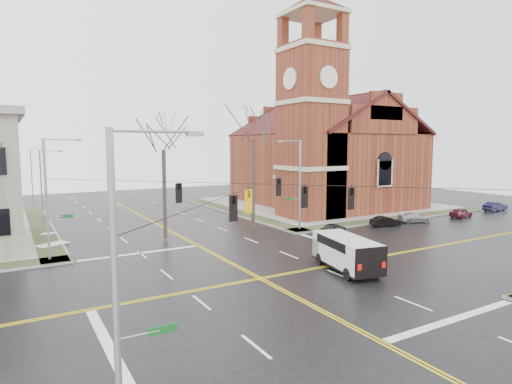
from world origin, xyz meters
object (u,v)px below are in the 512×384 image
parked_car_a (333,229)px  parked_car_c (414,218)px  signal_pole_nw (49,196)px  parked_car_d (461,213)px  signal_pole_ne (299,182)px  parked_car_e (495,207)px  cargo_van (345,250)px  streetlight_north_b (33,173)px  tree_nw_near (163,144)px  signal_pole_sw (122,281)px  church (321,146)px  parked_car_b (385,221)px  streetlight_north_a (43,184)px  tree_ne (253,134)px

parked_car_a → parked_car_c: 12.04m
parked_car_a → signal_pole_nw: bearing=64.0°
parked_car_d → signal_pole_ne: bearing=75.9°
parked_car_e → cargo_van: bearing=106.6°
streetlight_north_b → tree_nw_near: size_ratio=0.66×
signal_pole_sw → parked_car_c: bearing=28.9°
church → cargo_van: bearing=-125.6°
church → streetlight_north_b: size_ratio=3.44×
signal_pole_nw → tree_nw_near: tree_nw_near is taller
church → cargo_van: (-18.59, -25.94, -7.07)m
church → streetlight_north_b: (-35.42, 23.22, -3.97)m
streetlight_north_b → parked_car_c: streetlight_north_b is taller
cargo_van → parked_car_c: (19.09, 9.85, -0.83)m
cargo_van → parked_car_b: bearing=45.6°
streetlight_north_a → tree_nw_near: 17.08m
streetlight_north_a → parked_car_c: bearing=-28.2°
signal_pole_sw → parked_car_e: (52.47, 20.32, -4.34)m
streetlight_north_a → tree_nw_near: tree_nw_near is taller
parked_car_b → tree_nw_near: (-22.44, 5.43, 8.19)m
streetlight_north_a → parked_car_a: bearing=-39.5°
parked_car_d → parked_car_e: parked_car_e is taller
tree_ne → streetlight_north_a: bearing=141.3°
signal_pole_ne → tree_nw_near: 13.80m
signal_pole_sw → church: bearing=45.2°
parked_car_b → parked_car_e: size_ratio=0.88×
tree_nw_near → streetlight_north_a: bearing=122.8°
cargo_van → parked_car_c: 21.50m
cargo_van → parked_car_d: cargo_van is taller
parked_car_c → cargo_van: bearing=137.6°
tree_ne → signal_pole_nw: bearing=-173.5°
parked_car_b → parked_car_d: parked_car_d is taller
streetlight_north_b → parked_car_e: (51.80, -39.18, -3.86)m
parked_car_d → tree_ne: 27.73m
parked_car_c → streetlight_north_b: bearing=62.8°
signal_pole_ne → streetlight_north_a: size_ratio=1.12×
parked_car_e → signal_pole_sw: bearing=111.9°
parked_car_b → signal_pole_nw: bearing=98.6°
tree_nw_near → signal_pole_ne: bearing=-11.3°
streetlight_north_b → parked_car_d: bearing=-42.5°
streetlight_north_a → parked_car_b: 37.09m
parked_car_c → parked_car_e: bearing=-69.2°
streetlight_north_b → parked_car_d: 59.17m
streetlight_north_b → cargo_van: streetlight_north_b is taller
signal_pole_sw → cargo_van: size_ratio=1.41×
streetlight_north_a → signal_pole_sw: bearing=-91.0°
streetlight_north_b → tree_ne: (17.94, -34.37, 5.27)m
signal_pole_ne → signal_pole_nw: 22.64m
church → parked_car_b: bearing=-104.0°
church → tree_ne: (-17.48, -11.16, 1.30)m
signal_pole_ne → signal_pole_nw: size_ratio=1.00×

